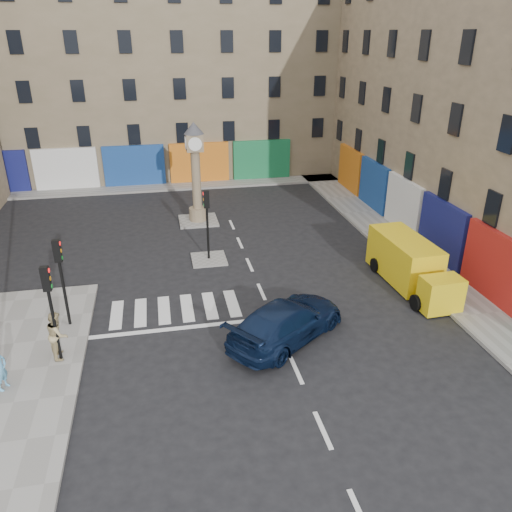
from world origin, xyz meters
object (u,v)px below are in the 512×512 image
object	(u,v)px
clock_pillar	(196,167)
navy_sedan	(287,321)
traffic_light_island	(207,214)
pedestrian_blue	(0,369)
traffic_light_left_far	(60,269)
yellow_van	(410,264)
pedestrian_tan	(58,334)
traffic_light_left_near	(50,299)

from	to	relation	value
clock_pillar	navy_sedan	size ratio (longest dim) A/B	1.12
traffic_light_island	navy_sedan	size ratio (longest dim) A/B	0.68
traffic_light_island	pedestrian_blue	distance (m)	12.23
traffic_light_left_far	yellow_van	world-z (taller)	traffic_light_left_far
pedestrian_tan	pedestrian_blue	bearing A→B (deg)	127.29
navy_sedan	yellow_van	xyz separation A→B (m)	(6.84, 3.33, 0.27)
clock_pillar	navy_sedan	distance (m)	14.39
traffic_light_left_far	navy_sedan	world-z (taller)	traffic_light_left_far
pedestrian_blue	pedestrian_tan	xyz separation A→B (m)	(1.59, 1.56, 0.14)
traffic_light_left_near	traffic_light_left_far	size ratio (longest dim) A/B	1.00
traffic_light_left_near	navy_sedan	size ratio (longest dim) A/B	0.68
pedestrian_blue	navy_sedan	bearing A→B (deg)	-60.47
traffic_light_island	clock_pillar	size ratio (longest dim) A/B	0.61
traffic_light_left_near	clock_pillar	world-z (taller)	clock_pillar
traffic_light_left_near	pedestrian_tan	size ratio (longest dim) A/B	2.03
traffic_light_left_near	navy_sedan	bearing A→B (deg)	-1.09
navy_sedan	pedestrian_tan	xyz separation A→B (m)	(-8.47, 0.33, 0.27)
traffic_light_island	traffic_light_left_far	bearing A→B (deg)	-139.40
traffic_light_left_far	traffic_light_island	xyz separation A→B (m)	(6.30, 5.40, -0.03)
clock_pillar	yellow_van	bearing A→B (deg)	-49.73
traffic_light_island	navy_sedan	distance (m)	8.44
pedestrian_tan	traffic_light_left_near	bearing A→B (deg)	175.32
pedestrian_blue	pedestrian_tan	size ratio (longest dim) A/B	0.85
yellow_van	traffic_light_island	bearing A→B (deg)	150.45
traffic_light_left_far	pedestrian_blue	distance (m)	4.45
pedestrian_blue	traffic_light_island	bearing A→B (deg)	-18.12
navy_sedan	pedestrian_blue	bearing A→B (deg)	59.96
yellow_van	pedestrian_tan	size ratio (longest dim) A/B	3.26
traffic_light_left_far	pedestrian_tan	xyz separation A→B (m)	(-0.01, -2.23, -1.56)
traffic_light_island	yellow_van	size ratio (longest dim) A/B	0.62
clock_pillar	traffic_light_left_far	bearing A→B (deg)	-118.94
yellow_van	pedestrian_blue	bearing A→B (deg)	-167.23
pedestrian_tan	yellow_van	bearing A→B (deg)	-86.18
clock_pillar	yellow_van	xyz separation A→B (m)	(9.00, -10.63, -2.49)
pedestrian_blue	pedestrian_tan	world-z (taller)	pedestrian_tan
traffic_light_left_far	navy_sedan	xyz separation A→B (m)	(8.46, -2.56, -1.83)
traffic_light_left_near	clock_pillar	size ratio (longest dim) A/B	0.61
traffic_light_left_far	yellow_van	xyz separation A→B (m)	(15.30, 0.77, -1.56)
traffic_light_left_far	clock_pillar	xyz separation A→B (m)	(6.30, 11.40, 0.93)
traffic_light_left_near	traffic_light_island	xyz separation A→B (m)	(6.30, 7.80, -0.03)
traffic_light_island	pedestrian_tan	size ratio (longest dim) A/B	2.03
navy_sedan	yellow_van	world-z (taller)	yellow_van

